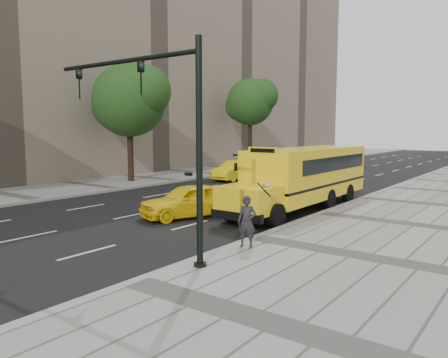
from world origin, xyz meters
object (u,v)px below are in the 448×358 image
Objects in this scene: tree_b at (130,99)px; school_bus at (306,173)px; tree_c at (251,101)px; taxi_far at (235,170)px; pedestrian at (247,222)px; taxi_near at (189,201)px; traffic_signal at (162,124)px.

school_bus is (14.90, -1.72, -4.33)m from tree_b.
tree_c reaches higher than taxi_far.
school_bus is at bearing -49.91° from tree_c.
taxi_far is at bearing 105.41° from pedestrian.
taxi_far is (5.05, -9.89, -6.00)m from tree_c.
taxi_far is (5.04, 6.11, -5.34)m from tree_b.
tree_b reaches higher than taxi_far.
pedestrian is at bearing -30.89° from tree_b.
taxi_far is (-9.86, 7.82, -1.01)m from school_bus.
taxi_near is at bearing -63.30° from taxi_far.
taxi_far is (-6.70, 13.14, -0.00)m from taxi_near.
school_bus is 2.61× the size of taxi_near.
traffic_signal is (15.59, -12.56, -2.00)m from tree_b.
taxi_far is at bearing 50.46° from tree_b.
pedestrian is 4.16m from traffic_signal.
taxi_near is (-3.16, -5.32, -1.01)m from school_bus.
traffic_signal is at bearing -61.35° from tree_c.
tree_c reaches higher than school_bus.
tree_c is at bearing 102.15° from pedestrian.
pedestrian is at bearing -76.36° from school_bus.
traffic_signal is at bearing -60.84° from taxi_far.
taxi_far is at bearing 141.57° from school_bus.
taxi_far is 2.73× the size of pedestrian.
tree_c is 23.68m from school_bus.
taxi_near is at bearing -62.96° from tree_c.
school_bus is (14.91, -17.71, -4.98)m from tree_c.
tree_c reaches higher than tree_b.
pedestrian is 0.26× the size of traffic_signal.
tree_c is 31.67m from pedestrian.
traffic_signal reaches higher than taxi_near.
pedestrian is at bearing -57.02° from tree_c.
traffic_signal is (0.69, -10.84, 2.33)m from school_bus.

